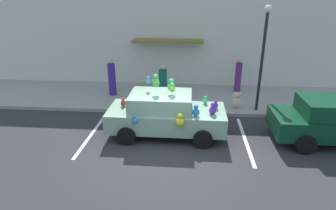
{
  "coord_description": "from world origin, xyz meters",
  "views": [
    {
      "loc": [
        0.74,
        -8.18,
        4.8
      ],
      "look_at": [
        -0.11,
        1.81,
        0.9
      ],
      "focal_mm": 30.75,
      "sensor_mm": 36.0,
      "label": 1
    }
  ],
  "objects": [
    {
      "name": "pedestrian_walking_past",
      "position": [
        -0.53,
        4.06,
        0.96
      ],
      "size": [
        0.36,
        0.36,
        1.75
      ],
      "color": "#12543D",
      "rests_on": "sidewalk"
    },
    {
      "name": "plush_covered_car",
      "position": [
        -0.16,
        1.2,
        0.81
      ],
      "size": [
        4.13,
        2.11,
        2.25
      ],
      "color": "gray",
      "rests_on": "ground"
    },
    {
      "name": "pedestrian_by_lamp",
      "position": [
        -3.09,
        4.92,
        0.96
      ],
      "size": [
        0.36,
        0.36,
        1.76
      ],
      "color": "#382485",
      "rests_on": "sidewalk"
    },
    {
      "name": "parking_stripe_front",
      "position": [
        2.69,
        1.0,
        0.0
      ],
      "size": [
        0.12,
        3.6,
        0.01
      ],
      "primitive_type": "cube",
      "color": "silver",
      "rests_on": "ground"
    },
    {
      "name": "street_lamp_post",
      "position": [
        3.54,
        3.5,
        2.73
      ],
      "size": [
        0.28,
        0.28,
        4.26
      ],
      "color": "black",
      "rests_on": "sidewalk"
    },
    {
      "name": "teddy_bear_on_sidewalk",
      "position": [
        2.7,
        3.64,
        0.49
      ],
      "size": [
        0.39,
        0.32,
        0.74
      ],
      "color": "beige",
      "rests_on": "sidewalk"
    },
    {
      "name": "sidewalk",
      "position": [
        0.0,
        5.0,
        0.07
      ],
      "size": [
        24.0,
        4.0,
        0.15
      ],
      "primitive_type": "cube",
      "color": "gray",
      "rests_on": "ground"
    },
    {
      "name": "pedestrian_near_shopfront",
      "position": [
        3.06,
        5.96,
        0.94
      ],
      "size": [
        0.32,
        0.32,
        1.69
      ],
      "color": "#54286B",
      "rests_on": "sidewalk"
    },
    {
      "name": "ground_plane",
      "position": [
        0.0,
        0.0,
        0.0
      ],
      "size": [
        60.0,
        60.0,
        0.0
      ],
      "primitive_type": "plane",
      "color": "#2D2D30"
    },
    {
      "name": "storefront_building",
      "position": [
        -0.01,
        7.14,
        3.19
      ],
      "size": [
        24.0,
        1.25,
        6.4
      ],
      "color": "beige",
      "rests_on": "ground"
    },
    {
      "name": "parking_stripe_rear",
      "position": [
        -2.84,
        1.0,
        0.0
      ],
      "size": [
        0.12,
        3.6,
        0.01
      ],
      "primitive_type": "cube",
      "color": "silver",
      "rests_on": "ground"
    }
  ]
}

